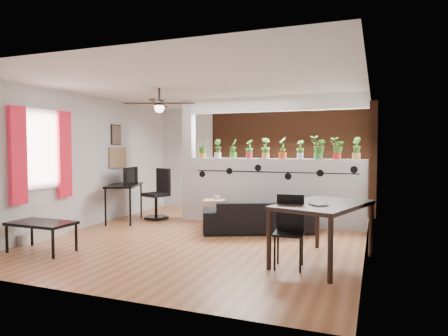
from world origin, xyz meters
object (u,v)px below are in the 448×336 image
at_px(potted_plant_2, 233,148).
at_px(coffee_table, 41,225).
at_px(potted_plant_4, 266,148).
at_px(potted_plant_8, 337,148).
at_px(cup, 217,198).
at_px(potted_plant_0, 203,148).
at_px(potted_plant_1, 218,148).
at_px(potted_plant_5, 283,147).
at_px(potted_plant_7, 318,147).
at_px(cube_shelf, 214,213).
at_px(ceiling_fan, 159,105).
at_px(office_chair, 158,197).
at_px(potted_plant_6, 300,149).
at_px(folding_chair, 290,224).
at_px(potted_plant_3, 249,149).
at_px(sofa, 258,216).
at_px(potted_plant_9, 356,147).
at_px(dining_table, 323,209).
at_px(computer_desk, 124,188).

distance_m(potted_plant_2, coffee_table, 3.99).
xyz_separation_m(potted_plant_4, coffee_table, (-2.59, -3.32, -1.16)).
bearing_deg(potted_plant_8, cup, -166.61).
height_order(potted_plant_0, potted_plant_1, potted_plant_1).
relative_size(potted_plant_0, potted_plant_1, 0.97).
bearing_deg(potted_plant_5, potted_plant_7, 0.00).
xyz_separation_m(potted_plant_7, cube_shelf, (-1.97, -0.54, -1.33)).
distance_m(ceiling_fan, office_chair, 2.56).
xyz_separation_m(potted_plant_6, folding_chair, (0.35, -2.71, -0.98)).
bearing_deg(coffee_table, potted_plant_3, 56.04).
distance_m(potted_plant_3, cube_shelf, 1.51).
relative_size(potted_plant_1, folding_chair, 0.43).
bearing_deg(sofa, potted_plant_0, -51.16).
xyz_separation_m(potted_plant_6, potted_plant_8, (0.70, -0.00, 0.03)).
relative_size(potted_plant_8, folding_chair, 0.44).
bearing_deg(potted_plant_6, ceiling_fan, -139.76).
bearing_deg(potted_plant_1, potted_plant_4, 0.00).
xyz_separation_m(potted_plant_2, potted_plant_9, (2.46, 0.00, 0.01)).
xyz_separation_m(potted_plant_7, folding_chair, (0.00, -2.71, -1.03)).
xyz_separation_m(potted_plant_8, office_chair, (-3.75, -0.28, -1.09)).
xyz_separation_m(ceiling_fan, potted_plant_5, (1.78, 1.80, -0.73)).
bearing_deg(potted_plant_8, cube_shelf, -166.89).
bearing_deg(office_chair, sofa, -11.42).
xyz_separation_m(potted_plant_4, dining_table, (1.45, -2.40, -0.84)).
xyz_separation_m(potted_plant_3, potted_plant_4, (0.35, 0.00, 0.02)).
relative_size(potted_plant_2, potted_plant_6, 1.10).
bearing_deg(cup, dining_table, -38.76).
xyz_separation_m(cup, dining_table, (2.31, -1.86, 0.16)).
bearing_deg(potted_plant_4, coffee_table, -127.93).
height_order(potted_plant_7, potted_plant_8, potted_plant_7).
xyz_separation_m(ceiling_fan, sofa, (1.49, 1.03, -2.03)).
bearing_deg(folding_chair, cup, 131.52).
bearing_deg(potted_plant_5, potted_plant_3, 180.00).
height_order(potted_plant_9, office_chair, potted_plant_9).
bearing_deg(potted_plant_3, cup, -133.46).
distance_m(potted_plant_6, dining_table, 2.64).
distance_m(potted_plant_8, sofa, 2.00).
height_order(potted_plant_2, potted_plant_8, potted_plant_8).
bearing_deg(potted_plant_4, cup, -147.96).
bearing_deg(dining_table, potted_plant_0, 139.98).
bearing_deg(folding_chair, potted_plant_7, 90.03).
height_order(computer_desk, office_chair, office_chair).
relative_size(ceiling_fan, potted_plant_4, 2.87).
xyz_separation_m(computer_desk, dining_table, (4.32, -1.60, 0.02)).
distance_m(potted_plant_3, office_chair, 2.28).
bearing_deg(cube_shelf, potted_plant_9, -5.41).
relative_size(potted_plant_6, cup, 3.08).
bearing_deg(potted_plant_6, potted_plant_0, -180.00).
bearing_deg(coffee_table, office_chair, 85.51).
distance_m(potted_plant_6, sofa, 1.60).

